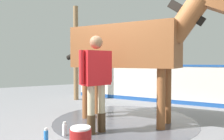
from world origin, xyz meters
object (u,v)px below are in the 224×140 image
object	(u,v)px
handler	(96,77)
bottle_shampoo	(65,129)
horse	(130,47)
bottle_spray	(46,135)
wash_bucket	(81,137)

from	to	relation	value
handler	bottle_shampoo	size ratio (longest dim) A/B	7.34
horse	bottle_spray	world-z (taller)	horse
bottle_spray	handler	bearing A→B (deg)	-179.89
wash_bucket	bottle_shampoo	bearing A→B (deg)	-84.39
bottle_spray	bottle_shampoo	bearing A→B (deg)	-157.12
horse	bottle_shampoo	distance (m)	2.11
handler	horse	bearing A→B (deg)	-80.03
wash_bucket	bottle_spray	distance (m)	0.62
handler	bottle_spray	distance (m)	1.26
handler	wash_bucket	size ratio (longest dim) A/B	5.32
wash_bucket	bottle_spray	world-z (taller)	wash_bucket
wash_bucket	handler	bearing A→B (deg)	-135.78
handler	bottle_shampoo	world-z (taller)	handler
horse	wash_bucket	xyz separation A→B (m)	(1.43, 0.81, -1.43)
horse	bottle_spray	size ratio (longest dim) A/B	14.26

